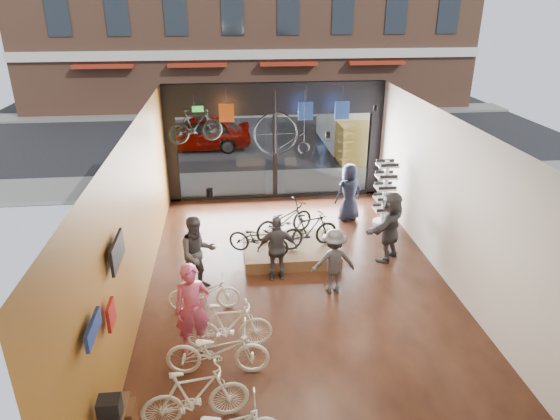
{
  "coord_description": "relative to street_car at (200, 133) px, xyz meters",
  "views": [
    {
      "loc": [
        -1.51,
        -9.66,
        6.24
      ],
      "look_at": [
        -0.33,
        1.4,
        1.47
      ],
      "focal_mm": 32.0,
      "sensor_mm": 36.0,
      "label": 1
    }
  ],
  "objects": [
    {
      "name": "street_road",
      "position": [
        2.73,
        3.0,
        -0.76
      ],
      "size": [
        30.0,
        18.0,
        0.02
      ],
      "primitive_type": "cube",
      "color": "black",
      "rests_on": "ground"
    },
    {
      "name": "customer_1",
      "position": [
        0.43,
        -11.57,
        0.15
      ],
      "size": [
        1.07,
        0.96,
        1.8
      ],
      "primitive_type": "imported",
      "rotation": [
        0.0,
        0.0,
        0.38
      ],
      "color": "#3F3F44",
      "rests_on": "ground_plane"
    },
    {
      "name": "wall_right",
      "position": [
        6.25,
        -12.0,
        1.15
      ],
      "size": [
        0.04,
        12.0,
        3.8
      ],
      "primitive_type": "cube",
      "color": "beige",
      "rests_on": "ground"
    },
    {
      "name": "wall_left",
      "position": [
        -0.79,
        -12.0,
        1.15
      ],
      "size": [
        0.04,
        12.0,
        3.8
      ],
      "primitive_type": "cube",
      "color": "#875E19",
      "rests_on": "ground"
    },
    {
      "name": "box_truck",
      "position": [
        6.54,
        -1.0,
        0.42
      ],
      "size": [
        1.99,
        5.96,
        2.35
      ],
      "primitive_type": null,
      "color": "silver",
      "rests_on": "street_road"
    },
    {
      "name": "floor_bike_4",
      "position": [
        0.57,
        -12.43,
        -0.35
      ],
      "size": [
        1.55,
        0.55,
        0.81
      ],
      "primitive_type": "imported",
      "rotation": [
        0.0,
        0.0,
        1.58
      ],
      "color": "white",
      "rests_on": "ground_plane"
    },
    {
      "name": "customer_4",
      "position": [
        4.74,
        -8.13,
        0.13
      ],
      "size": [
        1.0,
        0.81,
        1.76
      ],
      "primitive_type": "imported",
      "rotation": [
        0.0,
        0.0,
        3.48
      ],
      "color": "#161C33",
      "rests_on": "ground_plane"
    },
    {
      "name": "display_bike_left",
      "position": [
        1.87,
        -10.57,
        -0.04
      ],
      "size": [
        1.66,
        1.12,
        0.82
      ],
      "primitive_type": "imported",
      "rotation": [
        0.0,
        0.0,
        1.17
      ],
      "color": "black",
      "rests_on": "display_platform"
    },
    {
      "name": "display_bike_mid",
      "position": [
        3.18,
        -10.36,
        0.02
      ],
      "size": [
        1.63,
        0.86,
        0.94
      ],
      "primitive_type": "imported",
      "rotation": [
        0.0,
        0.0,
        1.85
      ],
      "color": "black",
      "rests_on": "display_platform"
    },
    {
      "name": "customer_3",
      "position": [
        3.46,
        -12.03,
        0.02
      ],
      "size": [
        1.04,
        0.65,
        1.55
      ],
      "primitive_type": "imported",
      "rotation": [
        0.0,
        0.0,
        3.22
      ],
      "color": "#3F3F44",
      "rests_on": "ground_plane"
    },
    {
      "name": "ground_plane",
      "position": [
        2.73,
        -12.0,
        -0.77
      ],
      "size": [
        7.0,
        12.0,
        0.04
      ],
      "primitive_type": "cube",
      "color": "black",
      "rests_on": "ground"
    },
    {
      "name": "storefront",
      "position": [
        2.73,
        -6.0,
        1.15
      ],
      "size": [
        7.0,
        0.26,
        3.8
      ],
      "primitive_type": null,
      "color": "black",
      "rests_on": "ground"
    },
    {
      "name": "customer_5",
      "position": [
        5.18,
        -10.64,
        0.17
      ],
      "size": [
        1.56,
        1.63,
        1.84
      ],
      "primitive_type": "imported",
      "rotation": [
        0.0,
        0.0,
        3.97
      ],
      "color": "#3F3F44",
      "rests_on": "ground_plane"
    },
    {
      "name": "customer_0",
      "position": [
        0.44,
        -13.79,
        0.17
      ],
      "size": [
        0.73,
        0.53,
        1.84
      ],
      "primitive_type": "imported",
      "rotation": [
        0.0,
        0.0,
        0.15
      ],
      "color": "#CC4C72",
      "rests_on": "ground_plane"
    },
    {
      "name": "wall_merch",
      "position": [
        -0.65,
        -15.5,
        0.55
      ],
      "size": [
        0.4,
        2.4,
        2.6
      ],
      "primitive_type": null,
      "color": "navy",
      "rests_on": "wall_left"
    },
    {
      "name": "customer_2",
      "position": [
        2.26,
        -11.34,
        0.06
      ],
      "size": [
        0.95,
        0.41,
        1.62
      ],
      "primitive_type": "imported",
      "rotation": [
        0.0,
        0.0,
        3.16
      ],
      "color": "#3F3F44",
      "rests_on": "ground_plane"
    },
    {
      "name": "hung_bike",
      "position": [
        0.32,
        -7.8,
        2.17
      ],
      "size": [
        1.64,
        0.95,
        0.95
      ],
      "primitive_type": "imported",
      "rotation": [
        0.0,
        0.0,
        1.91
      ],
      "color": "black",
      "rests_on": "ceiling"
    },
    {
      "name": "display_platform",
      "position": [
        2.71,
        -10.22,
        -0.6
      ],
      "size": [
        2.4,
        1.8,
        0.3
      ],
      "primitive_type": "cube",
      "color": "#533420",
      "rests_on": "ground_plane"
    },
    {
      "name": "display_bike_right",
      "position": [
        2.62,
        -9.66,
        0.02
      ],
      "size": [
        1.86,
        1.42,
        0.94
      ],
      "primitive_type": "imported",
      "rotation": [
        0.0,
        0.0,
        2.09
      ],
      "color": "black",
      "rests_on": "display_platform"
    },
    {
      "name": "sidewalk_far",
      "position": [
        2.73,
        7.0,
        -0.69
      ],
      "size": [
        30.0,
        2.0,
        0.12
      ],
      "primitive_type": "cube",
      "color": "slate",
      "rests_on": "ground"
    },
    {
      "name": "sunglasses_rack",
      "position": [
        5.68,
        -8.59,
        0.23
      ],
      "size": [
        0.7,
        0.64,
        1.97
      ],
      "primitive_type": null,
      "rotation": [
        0.0,
        0.0,
        0.32
      ],
      "color": "white",
      "rests_on": "ground_plane"
    },
    {
      "name": "sidewalk_near",
      "position": [
        2.73,
        -4.8,
        -0.69
      ],
      "size": [
        30.0,
        2.4,
        0.12
      ],
      "primitive_type": "cube",
      "color": "slate",
      "rests_on": "ground"
    },
    {
      "name": "floor_bike_3",
      "position": [
        1.09,
        -13.79,
        -0.26
      ],
      "size": [
        1.66,
        0.49,
        0.99
      ],
      "primitive_type": "imported",
      "rotation": [
        0.0,
        0.0,
        1.58
      ],
      "color": "white",
      "rests_on": "ground_plane"
    },
    {
      "name": "exit_sign",
      "position": [
        0.33,
        -6.12,
        2.3
      ],
      "size": [
        0.35,
        0.06,
        0.18
      ],
      "primitive_type": "cube",
      "color": "#198C26",
      "rests_on": "storefront"
    },
    {
      "name": "jersey_left",
      "position": [
        1.21,
        -6.8,
        2.3
      ],
      "size": [
        0.45,
        0.03,
        0.55
      ],
      "primitive_type": "cube",
      "color": "#CC5919",
      "rests_on": "ceiling"
    },
    {
      "name": "jersey_right",
      "position": [
        4.72,
        -6.8,
        2.3
      ],
      "size": [
        0.45,
        0.03,
        0.55
      ],
      "primitive_type": "cube",
      "color": "#1E3F99",
      "rests_on": "ceiling"
    },
    {
      "name": "jersey_mid",
      "position": [
        3.59,
        -6.8,
        2.3
      ],
      "size": [
        0.45,
        0.03,
        0.55
      ],
      "primitive_type": "cube",
      "color": "#1E3F99",
      "rests_on": "ceiling"
    },
    {
      "name": "street_car",
      "position": [
        0.0,
        0.0,
        0.0
      ],
      "size": [
        4.42,
        1.78,
        1.51
      ],
      "primitive_type": "imported",
      "rotation": [
        0.0,
        0.0,
        -1.57
      ],
      "color": "gray",
      "rests_on": "street_road"
    },
    {
      "name": "floor_bike_1",
      "position": [
        0.55,
        -15.57,
        -0.24
      ],
      "size": [
        1.77,
        0.75,
        1.03
      ],
      "primitive_type": "imported",
      "rotation": [
        0.0,
        0.0,
        1.73
      ],
      "color": "white",
      "rests_on": "ground_plane"
    },
    {
      "name": "penny_farthing",
      "position": [
        2.88,
        -7.48,
        1.75
      ],
      "size": [
        1.6,
        0.06,
        1.28
      ],
      "primitive_type": null,
      "color": "black",
      "rests_on": "ceiling"
    },
    {
      "name": "floor_bike_2",
      "position": [
        0.88,
        -14.46,
        -0.27
      ],
      "size": [
        1.88,
        0.77,
        0.96
      ],
      "primitive_type": "imported",
      "rotation": [
        0.0,
        0.0,
        1.5
      ],
      "color": "white",
      "rests_on": "ground_plane"
    },
    {
      "name": "ceiling",
      "position": [
        2.73,
        -12.0,
        3.07
      ],
      "size": [
        7.0,
        12.0,
        0.04
      ],
      "primitive_type": "cube",
      "color": "black",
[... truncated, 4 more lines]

